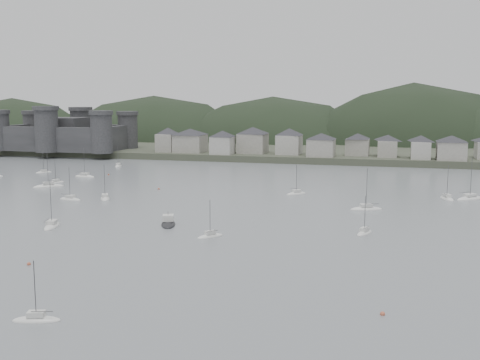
% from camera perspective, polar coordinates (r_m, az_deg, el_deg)
% --- Properties ---
extents(ground, '(900.00, 900.00, 0.00)m').
position_cam_1_polar(ground, '(99.97, -11.39, -9.28)').
color(ground, slate).
rests_on(ground, ground).
extents(far_shore_land, '(900.00, 250.00, 3.00)m').
position_cam_1_polar(far_shore_land, '(383.69, 8.58, 3.79)').
color(far_shore_land, '#383D2D').
rests_on(far_shore_land, ground).
extents(forested_ridge, '(851.55, 103.94, 102.57)m').
position_cam_1_polar(forested_ridge, '(359.01, 8.84, 1.45)').
color(forested_ridge, black).
rests_on(forested_ridge, ground).
extents(castle, '(66.00, 43.00, 20.00)m').
position_cam_1_polar(castle, '(311.75, -16.57, 4.32)').
color(castle, '#302F32').
rests_on(castle, far_shore_land).
extents(waterfront_town, '(451.48, 28.46, 12.92)m').
position_cam_1_polar(waterfront_town, '(269.48, 16.63, 3.29)').
color(waterfront_town, gray).
rests_on(waterfront_town, far_shore_land).
extents(moored_fleet, '(256.87, 167.61, 13.33)m').
position_cam_1_polar(moored_fleet, '(163.41, -6.56, -2.33)').
color(moored_fleet, silver).
rests_on(moored_fleet, ground).
extents(motor_launch_far, '(6.07, 9.47, 4.11)m').
position_cam_1_polar(motor_launch_far, '(138.11, -6.95, -4.22)').
color(motor_launch_far, black).
rests_on(motor_launch_far, ground).
extents(mooring_buoys, '(134.83, 122.24, 0.70)m').
position_cam_1_polar(mooring_buoys, '(150.58, -15.49, -3.48)').
color(mooring_buoys, '#B6593C').
rests_on(mooring_buoys, ground).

